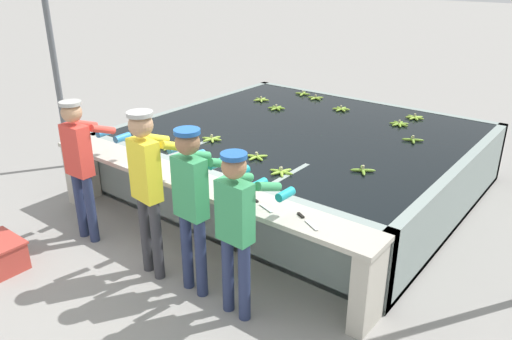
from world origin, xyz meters
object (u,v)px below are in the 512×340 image
banana_bunch_floating_0 (316,98)px  banana_bunch_floating_6 (212,139)px  banana_bunch_floating_11 (303,94)px  crate (0,254)px  support_post_left (55,65)px  banana_bunch_floating_2 (413,140)px  worker_3 (238,221)px  banana_bunch_floating_1 (399,124)px  banana_bunch_floating_5 (281,172)px  banana_bunch_floating_8 (341,109)px  banana_bunch_floating_9 (261,100)px  worker_1 (149,178)px  banana_bunch_floating_4 (169,146)px  worker_2 (193,196)px  banana_bunch_floating_12 (256,157)px  worker_0 (81,158)px  banana_bunch_floating_7 (415,117)px  knife_1 (259,203)px  knife_0 (305,219)px  banana_bunch_floating_3 (276,108)px  banana_bunch_floating_10 (363,170)px

banana_bunch_floating_0 → banana_bunch_floating_6: 2.64m
banana_bunch_floating_11 → banana_bunch_floating_0: bearing=-17.9°
crate → support_post_left: size_ratio=0.17×
banana_bunch_floating_2 → banana_bunch_floating_11: size_ratio=0.95×
worker_3 → support_post_left: support_post_left is taller
banana_bunch_floating_1 → banana_bunch_floating_5: same height
banana_bunch_floating_8 → banana_bunch_floating_9: same height
worker_3 → crate: 2.77m
banana_bunch_floating_9 → worker_1: bearing=-69.1°
banana_bunch_floating_4 → crate: (-0.44, -2.07, -0.71)m
worker_2 → banana_bunch_floating_12: (-0.39, 1.45, -0.15)m
support_post_left → worker_0: bearing=-27.4°
worker_1 → banana_bunch_floating_8: 3.96m
banana_bunch_floating_7 → worker_1: bearing=-103.8°
worker_0 → crate: worker_0 is taller
banana_bunch_floating_1 → banana_bunch_floating_8: same height
worker_3 → banana_bunch_floating_0: size_ratio=5.77×
banana_bunch_floating_8 → banana_bunch_floating_11: same height
banana_bunch_floating_8 → knife_1: bearing=-74.0°
banana_bunch_floating_0 → banana_bunch_floating_11: bearing=162.1°
knife_0 → support_post_left: support_post_left is taller
banana_bunch_floating_3 → banana_bunch_floating_9: size_ratio=1.01×
banana_bunch_floating_6 → knife_1: banana_bunch_floating_6 is taller
banana_bunch_floating_0 → support_post_left: size_ratio=0.09×
banana_bunch_floating_0 → banana_bunch_floating_4: size_ratio=0.98×
banana_bunch_floating_1 → banana_bunch_floating_0: bearing=163.3°
worker_1 → banana_bunch_floating_10: (1.35, 1.91, -0.20)m
banana_bunch_floating_2 → banana_bunch_floating_4: same height
worker_2 → banana_bunch_floating_3: bearing=113.4°
banana_bunch_floating_0 → banana_bunch_floating_3: same height
banana_bunch_floating_2 → banana_bunch_floating_3: bearing=176.7°
banana_bunch_floating_7 → banana_bunch_floating_0: bearing=177.7°
banana_bunch_floating_0 → crate: (-0.64, -5.25, -0.71)m
banana_bunch_floating_4 → banana_bunch_floating_3: bearing=89.1°
banana_bunch_floating_7 → banana_bunch_floating_8: (-1.09, -0.27, 0.00)m
worker_3 → knife_1: worker_3 is taller
banana_bunch_floating_12 → support_post_left: support_post_left is taller
worker_2 → banana_bunch_floating_4: bearing=144.3°
banana_bunch_floating_4 → banana_bunch_floating_12: same height
banana_bunch_floating_8 → crate: (-1.32, -4.90, -0.71)m
worker_3 → banana_bunch_floating_7: size_ratio=5.69×
banana_bunch_floating_7 → banana_bunch_floating_11: (-2.09, 0.18, 0.00)m
banana_bunch_floating_1 → banana_bunch_floating_2: size_ratio=1.06×
banana_bunch_floating_9 → banana_bunch_floating_12: bearing=-53.9°
banana_bunch_floating_7 → banana_bunch_floating_8: same height
banana_bunch_floating_0 → banana_bunch_floating_12: same height
knife_0 → banana_bunch_floating_7: bearing=96.3°
banana_bunch_floating_1 → banana_bunch_floating_8: bearing=170.6°
worker_0 → banana_bunch_floating_6: bearing=74.3°
knife_0 → knife_1: same height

